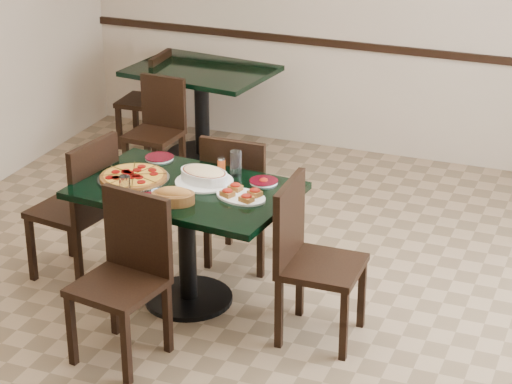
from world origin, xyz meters
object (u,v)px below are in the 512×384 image
at_px(chair_near, 127,268).
at_px(pepperoni_pizza, 133,177).
at_px(back_chair_near, 158,125).
at_px(bread_basket, 173,196).
at_px(chair_far, 239,194).
at_px(chair_right, 308,252).
at_px(back_chair_left, 151,95).
at_px(chair_left, 82,202).
at_px(lasagna_casserole, 204,175).
at_px(bruschetta_platter, 241,194).
at_px(main_table, 186,216).
at_px(back_table, 202,95).

bearing_deg(chair_near, pepperoni_pizza, 123.18).
height_order(chair_near, back_chair_near, chair_near).
bearing_deg(bread_basket, pepperoni_pizza, 133.67).
distance_m(chair_far, chair_right, 0.93).
xyz_separation_m(back_chair_left, pepperoni_pizza, (1.08, -2.29, 0.32)).
distance_m(chair_far, chair_left, 0.98).
relative_size(chair_far, chair_near, 0.98).
height_order(chair_far, lasagna_casserole, chair_far).
distance_m(chair_far, lasagna_casserole, 0.53).
xyz_separation_m(back_chair_near, pepperoni_pizza, (0.70, -1.67, 0.32)).
xyz_separation_m(lasagna_casserole, bread_basket, (-0.04, -0.33, -0.01)).
distance_m(chair_far, back_chair_left, 2.32).
bearing_deg(bruschetta_platter, chair_right, 5.06).
bearing_deg(back_chair_left, chair_left, 14.43).
bearing_deg(back_chair_near, chair_near, -63.46).
bearing_deg(chair_right, back_chair_left, 41.56).
bearing_deg(back_chair_left, main_table, 29.15).
bearing_deg(back_chair_left, back_chair_near, 28.81).
height_order(chair_near, chair_left, chair_left).
height_order(back_table, back_chair_left, back_chair_left).
height_order(back_chair_left, bread_basket, bread_basket).
bearing_deg(back_chair_near, back_table, 82.24).
height_order(back_chair_left, lasagna_casserole, lasagna_casserole).
xyz_separation_m(back_table, chair_far, (1.03, -1.69, -0.02)).
distance_m(bread_basket, bruschetta_platter, 0.38).
xyz_separation_m(pepperoni_pizza, bruschetta_platter, (0.69, -0.01, 0.01)).
xyz_separation_m(chair_right, back_chair_near, (-1.82, 1.76, -0.07)).
height_order(main_table, pepperoni_pizza, pepperoni_pizza).
bearing_deg(bread_basket, main_table, 82.71).
relative_size(chair_far, back_chair_near, 1.12).
height_order(pepperoni_pizza, lasagna_casserole, lasagna_casserole).
xyz_separation_m(back_table, chair_near, (0.86, -2.85, -0.01)).
distance_m(main_table, back_chair_left, 2.69).
relative_size(back_chair_left, pepperoni_pizza, 1.91).
distance_m(back_chair_near, pepperoni_pizza, 1.84).
relative_size(back_table, bruschetta_platter, 3.35).
height_order(chair_right, chair_left, chair_left).
bearing_deg(back_chair_left, bruschetta_platter, 34.92).
distance_m(chair_far, chair_near, 1.17).
height_order(chair_near, lasagna_casserole, chair_near).
bearing_deg(bruschetta_platter, chair_far, 128.36).
xyz_separation_m(back_chair_near, bread_basket, (1.06, -1.89, 0.34)).
relative_size(back_table, bread_basket, 4.25).
bearing_deg(chair_left, chair_far, 130.50).
bearing_deg(bruschetta_platter, pepperoni_pizza, -166.41).
xyz_separation_m(chair_near, back_chair_left, (-1.35, 2.91, -0.07)).
xyz_separation_m(main_table, chair_near, (-0.06, -0.62, -0.05)).
height_order(chair_near, chair_right, chair_right).
relative_size(chair_far, chair_right, 0.97).
bearing_deg(bread_basket, bruschetta_platter, 16.46).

